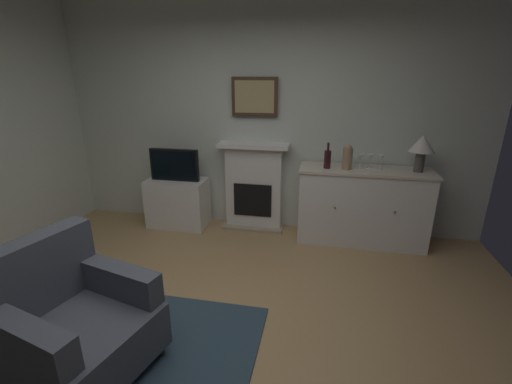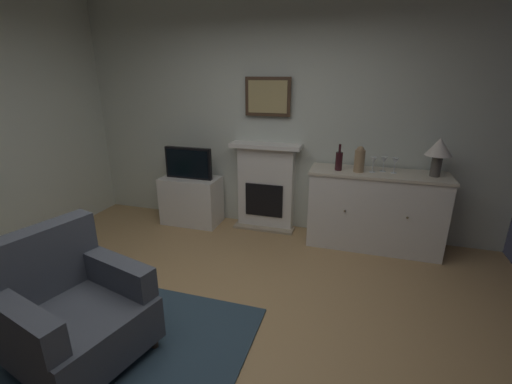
% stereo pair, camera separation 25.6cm
% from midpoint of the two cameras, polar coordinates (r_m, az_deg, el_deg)
% --- Properties ---
extents(ground_plane, '(5.22, 4.44, 0.10)m').
position_cam_midpoint_polar(ground_plane, '(2.89, -4.84, -23.41)').
color(ground_plane, tan).
rests_on(ground_plane, ground).
extents(wall_rear, '(5.22, 0.06, 2.91)m').
position_cam_midpoint_polar(wall_rear, '(4.27, 5.73, 12.95)').
color(wall_rear, silver).
rests_on(wall_rear, ground_plane).
extents(area_rug, '(1.98, 1.48, 0.02)m').
position_cam_midpoint_polar(area_rug, '(2.91, -20.69, -22.99)').
color(area_rug, '#2D4251').
rests_on(area_rug, ground_plane).
extents(fireplace_unit, '(0.87, 0.30, 1.10)m').
position_cam_midpoint_polar(fireplace_unit, '(4.36, 3.33, 0.92)').
color(fireplace_unit, white).
rests_on(fireplace_unit, ground_plane).
extents(framed_picture, '(0.55, 0.04, 0.45)m').
position_cam_midpoint_polar(framed_picture, '(4.20, 3.78, 15.46)').
color(framed_picture, '#473323').
extents(sideboard_cabinet, '(1.46, 0.49, 0.89)m').
position_cam_midpoint_polar(sideboard_cabinet, '(4.13, 20.73, -2.86)').
color(sideboard_cabinet, white).
rests_on(sideboard_cabinet, ground_plane).
extents(table_lamp, '(0.26, 0.26, 0.40)m').
position_cam_midpoint_polar(table_lamp, '(4.03, 29.69, 6.08)').
color(table_lamp, '#4C4742').
rests_on(table_lamp, sideboard_cabinet).
extents(wine_bottle, '(0.08, 0.08, 0.29)m').
position_cam_midpoint_polar(wine_bottle, '(3.92, 15.41, 5.01)').
color(wine_bottle, '#331419').
rests_on(wine_bottle, sideboard_cabinet).
extents(wine_glass_left, '(0.07, 0.07, 0.16)m').
position_cam_midpoint_polar(wine_glass_left, '(3.95, 20.65, 4.79)').
color(wine_glass_left, silver).
rests_on(wine_glass_left, sideboard_cabinet).
extents(wine_glass_center, '(0.07, 0.07, 0.16)m').
position_cam_midpoint_polar(wine_glass_center, '(4.01, 22.18, 4.81)').
color(wine_glass_center, silver).
rests_on(wine_glass_center, sideboard_cabinet).
extents(wine_glass_right, '(0.07, 0.07, 0.16)m').
position_cam_midpoint_polar(wine_glass_right, '(4.00, 23.78, 4.56)').
color(wine_glass_right, silver).
rests_on(wine_glass_right, sideboard_cabinet).
extents(vase_decorative, '(0.11, 0.11, 0.28)m').
position_cam_midpoint_polar(vase_decorative, '(3.91, 18.61, 5.15)').
color(vase_decorative, '#9E7F5B').
rests_on(vase_decorative, sideboard_cabinet).
extents(tv_cabinet, '(0.75, 0.42, 0.62)m').
position_cam_midpoint_polar(tv_cabinet, '(4.61, -9.07, -1.39)').
color(tv_cabinet, white).
rests_on(tv_cabinet, ground_plane).
extents(tv_set, '(0.62, 0.07, 0.40)m').
position_cam_midpoint_polar(tv_set, '(4.44, -9.54, 4.72)').
color(tv_set, black).
rests_on(tv_set, tv_cabinet).
extents(potted_plant_fern, '(0.30, 0.30, 0.43)m').
position_cam_midpoint_polar(potted_plant_fern, '(4.00, -33.02, -8.54)').
color(potted_plant_fern, '#936B4C').
rests_on(potted_plant_fern, ground_plane).
extents(armchair, '(0.97, 0.93, 0.92)m').
position_cam_midpoint_polar(armchair, '(2.70, -25.79, -17.27)').
color(armchair, '#474C56').
rests_on(armchair, ground_plane).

